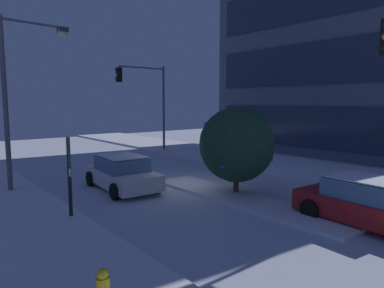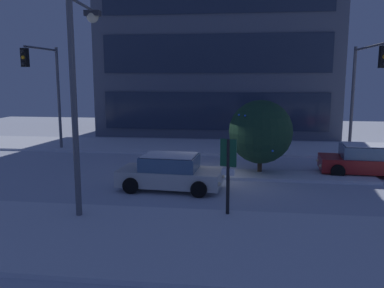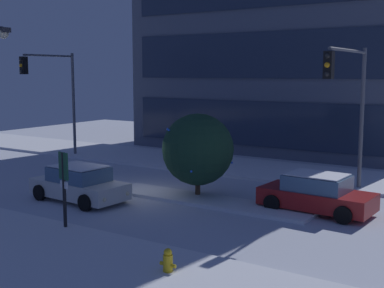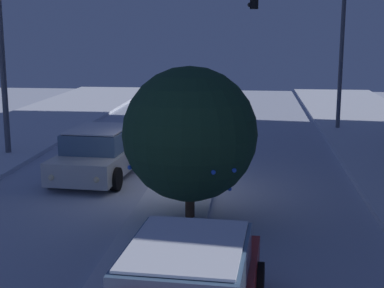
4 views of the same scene
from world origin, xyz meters
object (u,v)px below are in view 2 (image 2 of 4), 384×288
object	(u,v)px
traffic_light_corner_far_right	(364,80)
street_lamp_arched	(80,75)
parking_info_sign	(228,168)
traffic_light_corner_far_left	(46,80)
car_near	(170,173)
decorated_tree_median	(261,132)
car_far	(366,161)

from	to	relation	value
traffic_light_corner_far_right	street_lamp_arched	distance (m)	15.03
street_lamp_arched	parking_info_sign	distance (m)	5.85
traffic_light_corner_far_left	parking_info_sign	xyz separation A→B (m)	(11.30, -9.96, -2.79)
car_near	street_lamp_arched	xyz separation A→B (m)	(-2.44, -3.16, 4.06)
decorated_tree_median	parking_info_sign	bearing A→B (deg)	-101.43
traffic_light_corner_far_left	traffic_light_corner_far_right	size ratio (longest dim) A/B	1.02
traffic_light_corner_far_right	parking_info_sign	distance (m)	11.94
car_near	parking_info_sign	world-z (taller)	parking_info_sign
parking_info_sign	decorated_tree_median	size ratio (longest dim) A/B	0.74
decorated_tree_median	car_far	bearing A→B (deg)	5.82
decorated_tree_median	street_lamp_arched	bearing A→B (deg)	-134.85
car_far	parking_info_sign	world-z (taller)	parking_info_sign
car_near	traffic_light_corner_far_right	bearing A→B (deg)	37.94
street_lamp_arched	parking_info_sign	world-z (taller)	street_lamp_arched
traffic_light_corner_far_left	traffic_light_corner_far_right	world-z (taller)	traffic_light_corner_far_left
parking_info_sign	traffic_light_corner_far_right	bearing A→B (deg)	-20.48
car_near	street_lamp_arched	bearing A→B (deg)	-123.73
traffic_light_corner_far_left	street_lamp_arched	distance (m)	11.74
traffic_light_corner_far_left	parking_info_sign	size ratio (longest dim) A/B	2.42
traffic_light_corner_far_left	traffic_light_corner_far_right	bearing A→B (deg)	88.45
car_near	car_far	distance (m)	9.64
car_near	decorated_tree_median	xyz separation A→B (m)	(3.85, 3.16, 1.38)
traffic_light_corner_far_left	street_lamp_arched	size ratio (longest dim) A/B	0.90
traffic_light_corner_far_left	street_lamp_arched	xyz separation A→B (m)	(6.30, -9.90, 0.26)
car_far	traffic_light_corner_far_right	size ratio (longest dim) A/B	0.69
car_far	street_lamp_arched	xyz separation A→B (m)	(-11.35, -6.84, 4.06)
car_far	decorated_tree_median	xyz separation A→B (m)	(-5.06, -0.52, 1.38)
car_far	traffic_light_corner_far_right	bearing A→B (deg)	-94.74
car_far	traffic_light_corner_far_right	world-z (taller)	traffic_light_corner_far_right
traffic_light_corner_far_right	parking_info_sign	bearing A→B (deg)	-35.35
car_near	parking_info_sign	size ratio (longest dim) A/B	1.66
traffic_light_corner_far_left	decorated_tree_median	size ratio (longest dim) A/B	1.80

